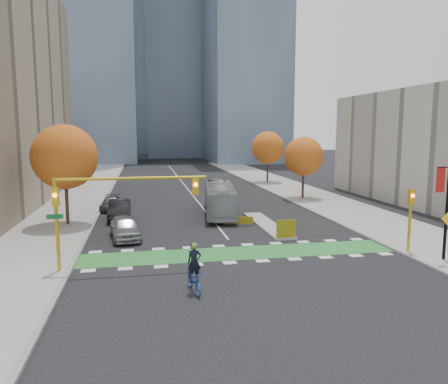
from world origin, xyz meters
name	(u,v)px	position (x,y,z in m)	size (l,w,h in m)	color
ground	(245,260)	(0.00, 0.00, 0.00)	(300.00, 300.00, 0.00)	black
sidewalk_west	(65,209)	(-13.50, 20.00, 0.07)	(7.00, 120.00, 0.15)	gray
sidewalk_east	(322,201)	(13.50, 20.00, 0.07)	(7.00, 120.00, 0.15)	gray
curb_west	(102,207)	(-10.00, 20.00, 0.07)	(0.30, 120.00, 0.16)	gray
curb_east	(292,202)	(10.00, 20.00, 0.07)	(0.30, 120.00, 0.16)	gray
bike_crossing	(239,253)	(0.00, 1.50, 0.01)	(20.00, 3.00, 0.01)	#297F30
centre_line	(183,183)	(0.00, 40.00, 0.01)	(0.15, 70.00, 0.01)	silver
bike_lane_paint	(248,191)	(7.50, 30.00, 0.01)	(2.50, 50.00, 0.01)	black
median_island	(267,225)	(4.00, 9.00, 0.08)	(1.60, 10.00, 0.16)	gray
hazard_board	(286,229)	(4.00, 4.20, 0.80)	(1.40, 0.12, 1.30)	yellow
tower_nw	(88,18)	(-18.00, 90.00, 35.00)	(22.00, 22.00, 70.00)	#47566B
tower_nc	(179,3)	(6.00, 110.00, 45.00)	(20.00, 20.00, 90.00)	#47566B
tower_ne	(245,41)	(20.00, 85.00, 30.00)	(18.00, 24.00, 60.00)	#47566B
tower_far	(144,40)	(-4.00, 140.00, 40.00)	(26.00, 26.00, 80.00)	#47566B
tree_west	(65,157)	(-12.00, 12.00, 5.62)	(5.20, 5.20, 8.22)	#332114
tree_east_near	(304,156)	(12.00, 22.00, 4.86)	(4.40, 4.40, 7.08)	#332114
tree_east_far	(268,148)	(12.50, 38.00, 5.24)	(4.80, 4.80, 7.65)	#332114
traffic_signal_west	(105,198)	(-7.93, -0.51, 4.03)	(8.53, 0.56, 5.20)	#BF9914
traffic_signal_east	(410,211)	(10.50, -0.51, 2.73)	(0.35, 0.43, 4.10)	#BF9914
cyclist	(194,276)	(-3.59, -4.71, 0.81)	(1.06, 2.18, 2.42)	#204196
bus	(220,199)	(1.04, 14.48, 1.49)	(2.50, 10.68, 2.97)	#94979B
parked_car_a	(125,228)	(-7.23, 6.64, 0.82)	(1.95, 4.84, 1.65)	#95969A
parked_car_b	(120,210)	(-7.95, 13.79, 0.86)	(1.82, 5.22, 1.72)	black
parked_car_c	(111,203)	(-9.00, 18.79, 0.66)	(1.85, 4.55, 1.32)	#48484D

